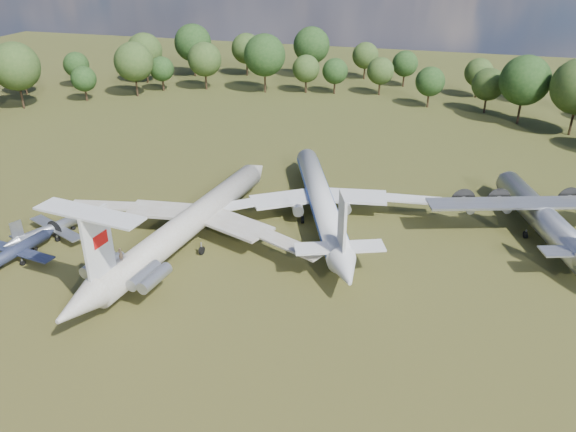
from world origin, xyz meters
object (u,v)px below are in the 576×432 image
(person_on_il62, at_px, (121,254))
(tu104_jet, at_px, (321,204))
(small_prop_west, at_px, (15,254))
(an12_transport, at_px, (541,220))
(il62_airliner, at_px, (190,227))
(small_prop_northwest, at_px, (53,231))

(person_on_il62, bearing_deg, tu104_jet, -123.43)
(tu104_jet, xyz_separation_m, small_prop_west, (-34.36, -22.17, -1.25))
(an12_transport, bearing_deg, person_on_il62, -166.12)
(tu104_jet, xyz_separation_m, an12_transport, (29.98, 3.53, -0.07))
(il62_airliner, height_order, tu104_jet, il62_airliner)
(tu104_jet, relative_size, small_prop_northwest, 3.21)
(il62_airliner, xyz_separation_m, person_on_il62, (-1.76, -13.47, 3.21))
(an12_transport, distance_m, small_prop_west, 69.30)
(il62_airliner, bearing_deg, small_prop_west, -144.35)
(il62_airliner, height_order, small_prop_northwest, il62_airliner)
(an12_transport, height_order, small_prop_northwest, an12_transport)
(small_prop_west, xyz_separation_m, small_prop_northwest, (0.56, 6.75, -0.02))
(tu104_jet, bearing_deg, small_prop_northwest, -176.42)
(small_prop_northwest, bearing_deg, an12_transport, 39.50)
(il62_airliner, bearing_deg, tu104_jet, 45.57)
(small_prop_west, xyz_separation_m, person_on_il62, (17.49, -3.15, 4.55))
(small_prop_northwest, bearing_deg, person_on_il62, -7.36)
(person_on_il62, bearing_deg, il62_airliner, -97.22)
(il62_airliner, relative_size, person_on_il62, 31.41)
(tu104_jet, relative_size, an12_transport, 1.36)
(person_on_il62, bearing_deg, small_prop_northwest, -30.07)
(il62_airliner, distance_m, tu104_jet, 19.20)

